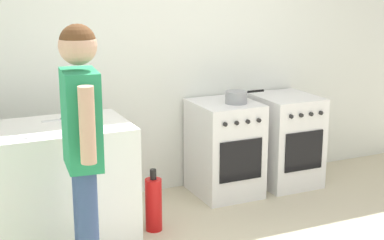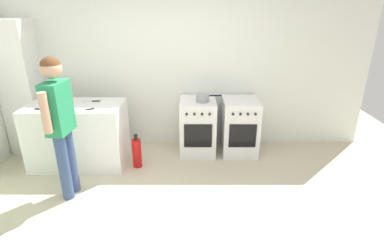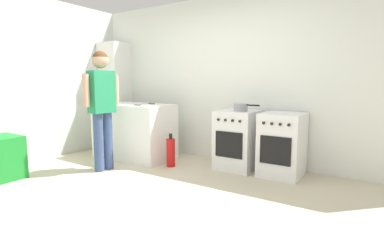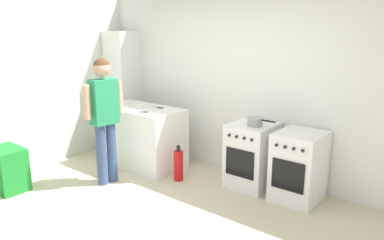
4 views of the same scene
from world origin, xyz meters
name	(u,v)px [view 1 (image 1 of 4)]	position (x,y,z in m)	size (l,w,h in m)	color
back_wall	(172,49)	(0.00, 1.95, 1.30)	(6.00, 0.10, 2.60)	silver
counter_unit	(41,187)	(-1.35, 1.20, 0.45)	(1.30, 0.70, 0.90)	white
oven_left	(224,148)	(0.35, 1.58, 0.43)	(0.54, 0.62, 0.85)	white
oven_right	(285,140)	(1.00, 1.58, 0.43)	(0.53, 0.62, 0.85)	white
pot	(236,97)	(0.42, 1.50, 0.90)	(0.37, 0.19, 0.11)	gray
knife_chef	(74,132)	(-1.15, 0.96, 0.90)	(0.29, 0.18, 0.01)	silver
knife_utility	(60,119)	(-1.15, 1.35, 0.90)	(0.25, 0.05, 0.01)	silver
person	(82,137)	(-1.22, 0.43, 1.01)	(0.24, 0.57, 1.68)	#384C7A
fire_extinguisher	(154,204)	(-0.52, 1.10, 0.22)	(0.13, 0.13, 0.50)	red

